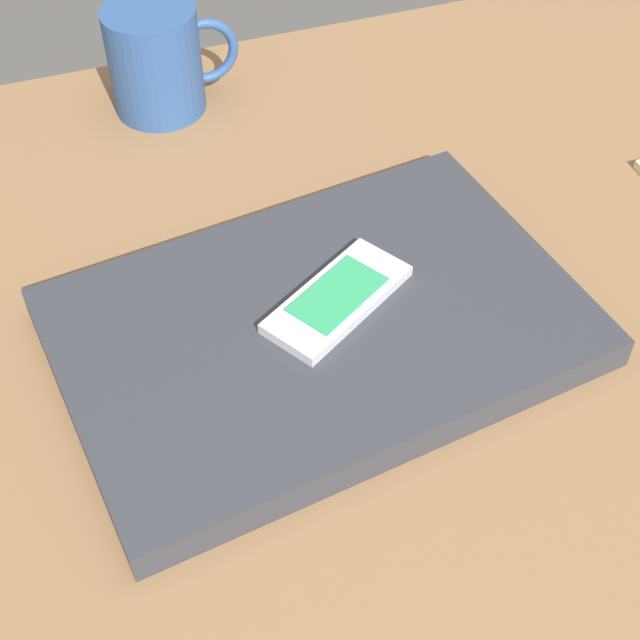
{
  "coord_description": "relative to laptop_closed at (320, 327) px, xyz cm",
  "views": [
    {
      "loc": [
        -16.78,
        -41.23,
        51.97
      ],
      "look_at": [
        -2.42,
        -0.69,
        5.0
      ],
      "focal_mm": 51.05,
      "sensor_mm": 36.0,
      "label": 1
    }
  ],
  "objects": [
    {
      "name": "coffee_mug",
      "position": [
        -4.05,
        32.05,
        3.62
      ],
      "size": [
        11.88,
        8.29,
        9.74
      ],
      "color": "#2D518C",
      "rests_on": "desk_surface"
    },
    {
      "name": "cell_phone_on_laptop",
      "position": [
        1.55,
        0.5,
        1.7
      ],
      "size": [
        12.21,
        9.99,
        0.97
      ],
      "color": "silver",
      "rests_on": "laptop_closed"
    },
    {
      "name": "laptop_closed",
      "position": [
        0.0,
        0.0,
        0.0
      ],
      "size": [
        38.76,
        28.28,
        2.49
      ],
      "primitive_type": "cube",
      "rotation": [
        0.0,
        0.0,
        0.13
      ],
      "color": "#33353D",
      "rests_on": "desk_surface"
    },
    {
      "name": "desk_surface",
      "position": [
        2.42,
        0.69,
        -2.75
      ],
      "size": [
        120.0,
        80.0,
        3.0
      ],
      "primitive_type": "cube",
      "color": "olive",
      "rests_on": "ground"
    }
  ]
}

